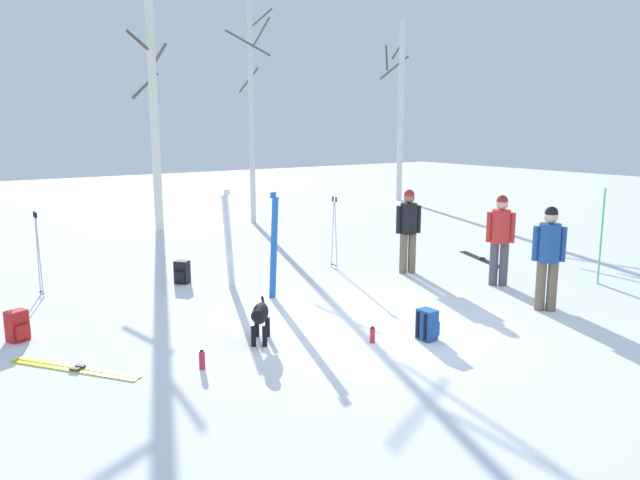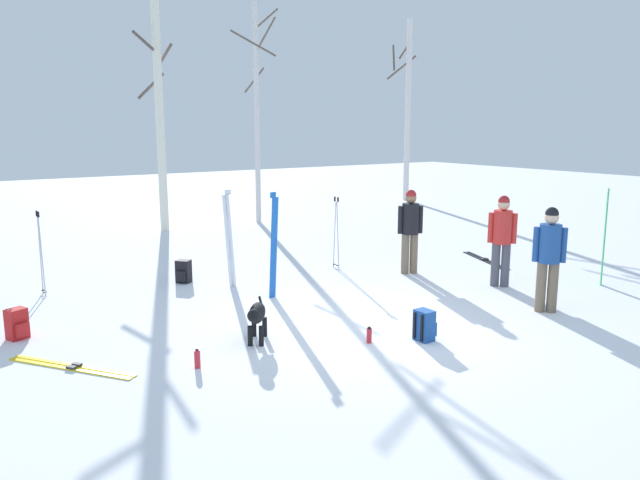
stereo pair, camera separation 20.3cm
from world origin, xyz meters
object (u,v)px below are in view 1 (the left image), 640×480
(birch_tree_2, at_px, (252,104))
(birch_tree_3, at_px, (400,108))
(ski_pair_planted_1, at_px, (274,246))
(ski_poles_1, at_px, (334,230))
(person_2, at_px, (500,234))
(ski_pair_planted_0, at_px, (601,236))
(ski_pair_lying_1, at_px, (482,260))
(ski_poles_0, at_px, (38,252))
(birch_tree_1, at_px, (154,109))
(person_0, at_px, (549,252))
(backpack_2, at_px, (427,325))
(backpack_0, at_px, (182,272))
(water_bottle_1, at_px, (372,335))
(ski_pair_lying_0, at_px, (75,369))
(ski_pair_planted_2, at_px, (228,240))
(water_bottle_0, at_px, (202,359))
(person_1, at_px, (408,226))
(backpack_1, at_px, (17,326))
(dog, at_px, (260,316))

(birch_tree_2, xyz_separation_m, birch_tree_3, (7.59, 1.81, 0.04))
(ski_pair_planted_1, relative_size, ski_poles_1, 1.23)
(person_2, height_order, ski_pair_planted_0, ski_pair_planted_0)
(ski_pair_planted_0, distance_m, ski_pair_lying_1, 2.80)
(ski_poles_1, xyz_separation_m, birch_tree_3, (9.13, 8.17, 2.82))
(ski_poles_0, height_order, birch_tree_1, birch_tree_1)
(person_0, relative_size, ski_poles_0, 1.13)
(ski_pair_planted_0, height_order, backpack_2, ski_pair_planted_0)
(person_0, bearing_deg, ski_poles_0, 139.91)
(ski_pair_lying_1, distance_m, ski_poles_0, 9.10)
(ski_pair_planted_0, bearing_deg, backpack_0, 145.33)
(person_0, height_order, water_bottle_1, person_0)
(person_0, relative_size, birch_tree_1, 0.26)
(ski_pair_lying_0, height_order, backpack_2, backpack_2)
(ski_pair_planted_2, relative_size, backpack_0, 4.19)
(birch_tree_2, bearing_deg, person_2, -88.89)
(ski_poles_1, bearing_deg, ski_pair_lying_0, -156.19)
(ski_pair_planted_1, distance_m, ski_pair_planted_2, 1.09)
(ski_pair_planted_1, distance_m, water_bottle_1, 2.86)
(person_2, height_order, birch_tree_3, birch_tree_3)
(person_0, relative_size, water_bottle_0, 6.64)
(ski_pair_lying_1, distance_m, backpack_0, 6.61)
(person_1, xyz_separation_m, ski_pair_planted_2, (-3.52, 1.02, -0.07))
(person_1, xyz_separation_m, ski_poles_0, (-6.52, 2.37, -0.17))
(ski_pair_planted_0, height_order, ski_pair_lying_0, ski_pair_planted_0)
(birch_tree_1, xyz_separation_m, birch_tree_2, (2.95, -0.19, 0.17))
(ski_pair_lying_1, bearing_deg, water_bottle_0, -164.12)
(person_0, bearing_deg, birch_tree_3, 57.32)
(person_1, distance_m, ski_pair_planted_2, 3.67)
(water_bottle_0, bearing_deg, backpack_1, 125.45)
(ski_pair_planted_1, distance_m, birch_tree_3, 14.94)
(birch_tree_1, height_order, birch_tree_3, birch_tree_3)
(person_2, distance_m, ski_pair_planted_2, 5.06)
(ski_pair_planted_2, distance_m, backpack_0, 1.23)
(person_1, distance_m, birch_tree_2, 8.02)
(ski_pair_lying_1, xyz_separation_m, backpack_1, (-9.45, 0.20, 0.20))
(dog, xyz_separation_m, ski_pair_planted_0, (6.91, -0.84, 0.53))
(person_0, height_order, birch_tree_1, birch_tree_1)
(ski_poles_1, relative_size, birch_tree_1, 0.23)
(ski_pair_planted_2, relative_size, birch_tree_3, 0.26)
(ski_pair_planted_2, distance_m, birch_tree_2, 8.16)
(ski_pair_planted_0, xyz_separation_m, water_bottle_1, (-5.62, -0.05, -0.81))
(ski_pair_lying_0, relative_size, ski_poles_1, 1.06)
(ski_poles_0, bearing_deg, ski_pair_planted_0, -29.51)
(ski_pair_planted_2, height_order, ski_pair_lying_0, ski_pair_planted_2)
(person_1, bearing_deg, ski_pair_planted_0, -47.92)
(ski_pair_planted_1, bearing_deg, ski_poles_0, 144.74)
(person_0, height_order, dog, person_0)
(ski_pair_planted_0, bearing_deg, ski_pair_planted_1, 154.30)
(backpack_2, bearing_deg, dog, 148.21)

